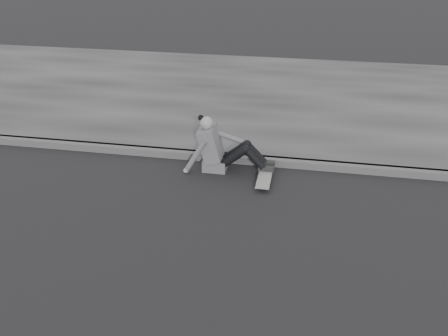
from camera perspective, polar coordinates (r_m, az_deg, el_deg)
name	(u,v)px	position (r m, az deg, el deg)	size (l,w,h in m)	color
ground	(410,285)	(5.89, 20.51, -12.38)	(80.00, 80.00, 0.00)	black
curb	(386,171)	(8.01, 18.03, -0.28)	(24.00, 0.16, 0.12)	#4A4A4A
sidewalk	(371,103)	(10.77, 16.41, 7.10)	(24.00, 6.00, 0.12)	#373737
skateboard	(265,177)	(7.44, 4.69, -0.98)	(0.20, 0.78, 0.09)	#969591
seated_woman	(219,148)	(7.62, -0.53, 2.27)	(1.38, 0.46, 0.88)	#565659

